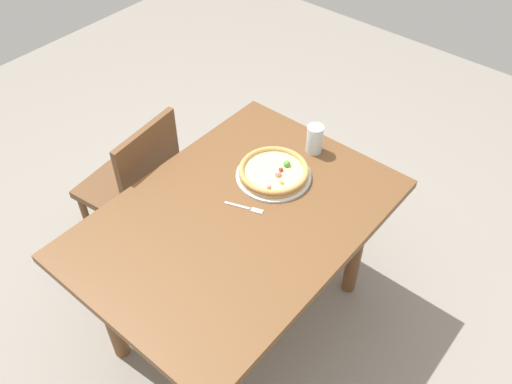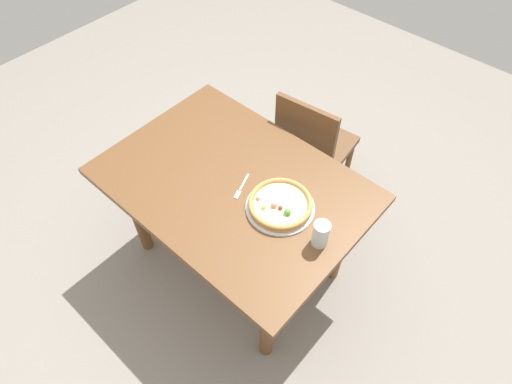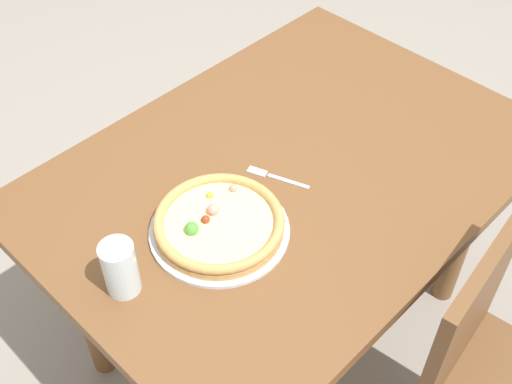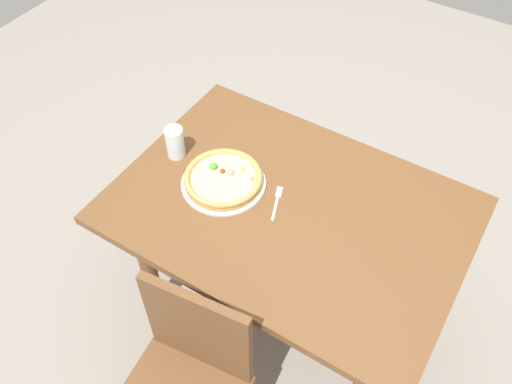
{
  "view_description": "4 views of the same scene",
  "coord_description": "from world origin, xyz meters",
  "px_view_note": "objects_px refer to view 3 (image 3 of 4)",
  "views": [
    {
      "loc": [
        1.08,
        1.0,
        2.34
      ],
      "look_at": [
        -0.14,
        -0.02,
        0.76
      ],
      "focal_mm": 38.06,
      "sensor_mm": 36.0,
      "label": 1
    },
    {
      "loc": [
        -1.01,
        0.96,
        2.39
      ],
      "look_at": [
        -0.14,
        -0.02,
        0.76
      ],
      "focal_mm": 30.73,
      "sensor_mm": 36.0,
      "label": 2
    },
    {
      "loc": [
        -0.92,
        -0.78,
        1.9
      ],
      "look_at": [
        -0.14,
        -0.02,
        0.76
      ],
      "focal_mm": 46.01,
      "sensor_mm": 36.0,
      "label": 3
    },
    {
      "loc": [
        0.57,
        -1.15,
        2.31
      ],
      "look_at": [
        -0.14,
        -0.02,
        0.76
      ],
      "focal_mm": 38.27,
      "sensor_mm": 36.0,
      "label": 4
    }
  ],
  "objects_px": {
    "pizza": "(219,223)",
    "fork": "(273,176)",
    "dining_table": "(288,196)",
    "drinking_glass": "(119,268)",
    "plate": "(220,230)"
  },
  "relations": [
    {
      "from": "fork",
      "to": "pizza",
      "type": "bearing_deg",
      "value": 79.1
    },
    {
      "from": "pizza",
      "to": "drinking_glass",
      "type": "xyz_separation_m",
      "value": [
        -0.25,
        0.03,
        0.04
      ]
    },
    {
      "from": "plate",
      "to": "pizza",
      "type": "height_order",
      "value": "pizza"
    },
    {
      "from": "pizza",
      "to": "drinking_glass",
      "type": "bearing_deg",
      "value": 172.25
    },
    {
      "from": "dining_table",
      "to": "pizza",
      "type": "distance_m",
      "value": 0.31
    },
    {
      "from": "pizza",
      "to": "fork",
      "type": "xyz_separation_m",
      "value": [
        0.22,
        0.04,
        -0.03
      ]
    },
    {
      "from": "plate",
      "to": "pizza",
      "type": "distance_m",
      "value": 0.03
    },
    {
      "from": "fork",
      "to": "drinking_glass",
      "type": "bearing_deg",
      "value": 69.97
    },
    {
      "from": "plate",
      "to": "drinking_glass",
      "type": "xyz_separation_m",
      "value": [
        -0.25,
        0.03,
        0.06
      ]
    },
    {
      "from": "dining_table",
      "to": "fork",
      "type": "distance_m",
      "value": 0.12
    },
    {
      "from": "dining_table",
      "to": "fork",
      "type": "bearing_deg",
      "value": 175.87
    },
    {
      "from": "dining_table",
      "to": "pizza",
      "type": "relative_size",
      "value": 4.3
    },
    {
      "from": "plate",
      "to": "drinking_glass",
      "type": "bearing_deg",
      "value": 172.13
    },
    {
      "from": "dining_table",
      "to": "fork",
      "type": "relative_size",
      "value": 8.05
    },
    {
      "from": "pizza",
      "to": "fork",
      "type": "height_order",
      "value": "pizza"
    }
  ]
}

